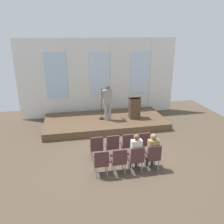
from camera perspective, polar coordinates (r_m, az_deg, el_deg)
The scene contains 16 objects.
ground_plane at distance 8.48m, azimuth 2.51°, elevation -12.17°, with size 13.49×13.49×0.00m, color brown.
rear_partition at distance 12.54m, azimuth -3.02°, elevation 8.67°, with size 8.63×0.14×4.22m.
stage_platform at distance 11.47m, azimuth -1.73°, elevation -2.49°, with size 6.00×2.79×0.35m, color brown.
speaker at distance 10.94m, azimuth -1.11°, elevation 3.08°, with size 0.52×0.69×1.76m.
mic_stand at distance 11.26m, azimuth -2.59°, elevation -0.15°, with size 0.28×0.28×1.55m.
lectern at distance 11.39m, azimuth 5.70°, elevation 1.15°, with size 0.60×0.48×1.16m.
chair_r0_c0 at distance 8.33m, azimuth -3.93°, elevation -8.60°, with size 0.46×0.44×0.94m.
chair_r0_c1 at distance 8.41m, azimuth 0.09°, elevation -8.24°, with size 0.46×0.44×0.94m.
chair_r0_c2 at distance 8.54m, azimuth 4.00°, elevation -7.85°, with size 0.46×0.44×0.94m.
chair_r0_c3 at distance 8.70m, azimuth 7.77°, elevation -7.44°, with size 0.46×0.44×0.94m.
chair_r1_c0 at distance 7.42m, azimuth -2.77°, elevation -12.34°, with size 0.46×0.44×0.94m.
chair_r1_c1 at distance 7.51m, azimuth 1.77°, elevation -11.87°, with size 0.46×0.44×0.94m.
chair_r1_c2 at distance 7.65m, azimuth 6.15°, elevation -11.35°, with size 0.46×0.44×0.94m.
audience_r1_c2 at distance 7.61m, azimuth 6.03°, elevation -9.63°, with size 0.36×0.39×1.36m.
chair_r1_c3 at distance 7.84m, azimuth 10.33°, elevation -10.79°, with size 0.46×0.44×0.94m.
audience_r1_c3 at distance 7.81m, azimuth 10.20°, elevation -9.25°, with size 0.36×0.39×1.32m.
Camera 1 is at (-1.82, -7.01, 4.41)m, focal length 36.19 mm.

